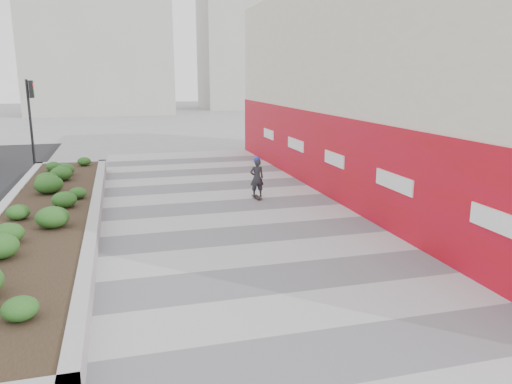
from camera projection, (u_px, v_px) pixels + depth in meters
ground at (313, 314)px, 9.35m from camera, size 160.00×160.00×0.00m
walkway at (268, 259)px, 12.17m from camera, size 8.00×36.00×0.01m
building at (401, 86)px, 18.68m from camera, size 6.04×24.08×8.00m
planter at (46, 216)px, 14.41m from camera, size 3.00×18.00×0.90m
traffic_signal_near at (31, 111)px, 23.29m from camera, size 0.33×0.28×4.20m
distant_bldg_north_l at (97, 25)px, 57.43m from camera, size 16.00×12.00×20.00m
distant_bldg_north_r at (253, 17)px, 66.82m from camera, size 14.00×10.00×24.00m
manhole_cover at (287, 257)px, 12.30m from camera, size 0.44×0.44×0.01m
skateboarder at (257, 178)px, 17.95m from camera, size 0.51×0.72×1.55m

